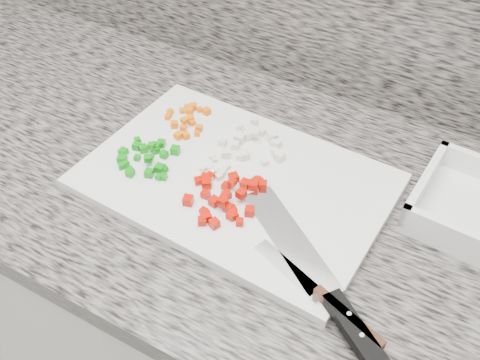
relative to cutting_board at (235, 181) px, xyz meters
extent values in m
cube|color=white|center=(-0.01, 0.02, -0.48)|extent=(3.92, 0.62, 0.86)
cube|color=#666159|center=(-0.01, 0.02, -0.03)|extent=(3.96, 0.64, 0.04)
cube|color=silver|center=(0.00, 0.00, 0.00)|extent=(0.50, 0.35, 0.02)
cube|color=#E56004|center=(-0.16, 0.06, 0.01)|extent=(0.02, 0.02, 0.01)
cube|color=#E56004|center=(-0.16, 0.12, 0.01)|extent=(0.02, 0.02, 0.01)
cube|color=#E56004|center=(-0.14, 0.07, 0.02)|extent=(0.01, 0.01, 0.01)
cube|color=#E56004|center=(-0.11, 0.06, 0.01)|extent=(0.01, 0.01, 0.01)
cube|color=#E56004|center=(-0.18, 0.08, 0.01)|extent=(0.01, 0.01, 0.01)
cube|color=#E56004|center=(-0.17, 0.10, 0.01)|extent=(0.01, 0.01, 0.01)
cube|color=#E56004|center=(-0.13, 0.04, 0.01)|extent=(0.01, 0.01, 0.01)
cube|color=#E56004|center=(-0.14, 0.09, 0.01)|extent=(0.02, 0.02, 0.01)
cube|color=#E56004|center=(-0.14, 0.06, 0.01)|extent=(0.01, 0.01, 0.01)
cube|color=#E56004|center=(-0.12, 0.04, 0.01)|extent=(0.02, 0.02, 0.01)
cube|color=#E56004|center=(-0.19, 0.09, 0.01)|extent=(0.01, 0.01, 0.01)
cube|color=#E56004|center=(-0.14, 0.12, 0.01)|extent=(0.01, 0.01, 0.01)
cube|color=#E56004|center=(-0.11, 0.07, 0.01)|extent=(0.01, 0.01, 0.01)
cube|color=#E56004|center=(-0.13, 0.08, 0.01)|extent=(0.01, 0.01, 0.01)
cube|color=#E56004|center=(-0.17, 0.12, 0.01)|extent=(0.01, 0.01, 0.01)
cube|color=#E56004|center=(-0.16, 0.11, 0.01)|extent=(0.02, 0.02, 0.01)
cube|color=#E56004|center=(-0.18, 0.07, 0.01)|extent=(0.01, 0.01, 0.01)
cube|color=#E56004|center=(-0.13, 0.12, 0.01)|extent=(0.02, 0.02, 0.01)
cube|color=silver|center=(-0.04, 0.14, 0.01)|extent=(0.02, 0.02, 0.01)
cube|color=silver|center=(-0.03, 0.11, 0.01)|extent=(0.02, 0.02, 0.01)
cube|color=silver|center=(-0.01, 0.12, 0.01)|extent=(0.01, 0.01, 0.01)
cube|color=silver|center=(-0.06, 0.06, 0.01)|extent=(0.01, 0.01, 0.01)
cube|color=silver|center=(0.04, 0.07, 0.02)|extent=(0.02, 0.02, 0.01)
cube|color=silver|center=(-0.03, 0.06, 0.01)|extent=(0.02, 0.02, 0.01)
cube|color=silver|center=(0.03, 0.05, 0.01)|extent=(0.02, 0.02, 0.01)
cube|color=silver|center=(-0.05, 0.11, 0.01)|extent=(0.01, 0.01, 0.01)
cube|color=silver|center=(0.01, 0.11, 0.02)|extent=(0.02, 0.02, 0.01)
cube|color=silver|center=(0.03, 0.08, 0.01)|extent=(0.01, 0.01, 0.01)
cube|color=silver|center=(-0.04, 0.08, 0.02)|extent=(0.02, 0.02, 0.01)
cube|color=silver|center=(0.01, 0.12, 0.01)|extent=(0.01, 0.01, 0.01)
cube|color=silver|center=(-0.01, 0.10, 0.02)|extent=(0.02, 0.02, 0.01)
cube|color=silver|center=(-0.01, 0.04, 0.01)|extent=(0.01, 0.01, 0.01)
cube|color=silver|center=(-0.04, 0.11, 0.01)|extent=(0.02, 0.02, 0.01)
cube|color=silver|center=(0.01, 0.11, 0.01)|extent=(0.01, 0.01, 0.01)
cube|color=silver|center=(-0.01, 0.05, 0.01)|extent=(0.02, 0.02, 0.01)
cube|color=silver|center=(0.03, 0.10, 0.01)|extent=(0.01, 0.01, 0.01)
cube|color=silver|center=(-0.03, 0.10, 0.02)|extent=(0.02, 0.02, 0.01)
cube|color=silver|center=(0.02, 0.10, 0.01)|extent=(0.01, 0.01, 0.01)
cube|color=silver|center=(-0.04, 0.04, 0.02)|extent=(0.02, 0.02, 0.01)
cube|color=#0B7C0C|center=(-0.17, -0.02, 0.01)|extent=(0.02, 0.02, 0.01)
cube|color=#0B7C0C|center=(-0.14, -0.05, 0.02)|extent=(0.02, 0.02, 0.01)
cube|color=#0B7C0C|center=(-0.13, -0.02, 0.01)|extent=(0.01, 0.01, 0.01)
cube|color=#0B7C0C|center=(-0.18, -0.06, 0.01)|extent=(0.02, 0.02, 0.01)
cube|color=#0B7C0C|center=(-0.19, -0.04, 0.01)|extent=(0.01, 0.01, 0.01)
cube|color=#0B7C0C|center=(-0.11, -0.05, 0.01)|extent=(0.02, 0.02, 0.01)
cube|color=#0B7C0C|center=(-0.16, -0.04, 0.01)|extent=(0.01, 0.01, 0.01)
cube|color=#0B7C0C|center=(-0.15, -0.01, 0.01)|extent=(0.02, 0.02, 0.01)
cube|color=#0B7C0C|center=(-0.10, -0.06, 0.01)|extent=(0.01, 0.01, 0.01)
cube|color=#0B7C0C|center=(-0.11, -0.06, 0.01)|extent=(0.01, 0.01, 0.01)
cube|color=#0B7C0C|center=(-0.18, -0.02, 0.01)|extent=(0.01, 0.01, 0.01)
cube|color=#0B7C0C|center=(-0.15, -0.08, 0.01)|extent=(0.02, 0.02, 0.01)
cube|color=#0B7C0C|center=(-0.17, -0.07, 0.01)|extent=(0.01, 0.01, 0.01)
cube|color=#0B7C0C|center=(-0.11, -0.04, 0.01)|extent=(0.01, 0.01, 0.01)
cube|color=#0B7C0C|center=(-0.15, -0.01, 0.01)|extent=(0.02, 0.02, 0.01)
cube|color=#0B7C0C|center=(-0.17, -0.07, 0.01)|extent=(0.01, 0.01, 0.01)
cube|color=#0B7C0C|center=(-0.15, -0.02, 0.02)|extent=(0.01, 0.01, 0.01)
cube|color=#0B7C0C|center=(-0.19, -0.01, 0.01)|extent=(0.01, 0.01, 0.01)
cube|color=#0B7C0C|center=(-0.15, 0.01, 0.01)|extent=(0.02, 0.02, 0.01)
cube|color=#0B7C0C|center=(-0.12, 0.00, 0.01)|extent=(0.02, 0.02, 0.01)
cube|color=#0B7C0C|center=(-0.15, -0.08, 0.01)|extent=(0.01, 0.01, 0.01)
cube|color=#0B7C0C|center=(-0.12, -0.07, 0.01)|extent=(0.02, 0.02, 0.01)
cube|color=#0B7C0C|center=(-0.14, -0.04, 0.02)|extent=(0.01, 0.01, 0.01)
cube|color=#B50F02|center=(0.05, 0.00, 0.01)|extent=(0.02, 0.02, 0.01)
cube|color=#B50F02|center=(-0.04, -0.03, 0.01)|extent=(0.02, 0.02, 0.01)
cube|color=#B50F02|center=(0.01, -0.11, 0.01)|extent=(0.02, 0.02, 0.01)
cube|color=#B50F02|center=(0.04, -0.08, 0.01)|extent=(0.02, 0.02, 0.01)
cube|color=#B50F02|center=(-0.02, -0.06, 0.01)|extent=(0.01, 0.01, 0.01)
cube|color=#B50F02|center=(0.04, 0.01, 0.01)|extent=(0.01, 0.01, 0.01)
cube|color=#B50F02|center=(0.03, -0.04, 0.02)|extent=(0.02, 0.02, 0.01)
cube|color=#B50F02|center=(0.04, -0.08, 0.01)|extent=(0.01, 0.01, 0.01)
cube|color=#B50F02|center=(-0.03, -0.09, 0.02)|extent=(0.02, 0.02, 0.01)
cube|color=#B50F02|center=(-0.03, -0.04, 0.02)|extent=(0.02, 0.02, 0.01)
cube|color=#B50F02|center=(0.02, -0.11, 0.01)|extent=(0.02, 0.02, 0.01)
cube|color=#B50F02|center=(0.04, 0.01, 0.01)|extent=(0.01, 0.01, 0.01)
cube|color=#B50F02|center=(0.06, -0.06, 0.01)|extent=(0.02, 0.02, 0.01)
cube|color=#B50F02|center=(0.01, -0.03, 0.02)|extent=(0.01, 0.01, 0.01)
cube|color=#B50F02|center=(0.03, -0.07, 0.01)|extent=(0.02, 0.02, 0.01)
cube|color=#B50F02|center=(0.02, -0.06, 0.02)|extent=(0.02, 0.02, 0.01)
cube|color=#B50F02|center=(0.06, -0.08, 0.01)|extent=(0.01, 0.01, 0.01)
cube|color=#B50F02|center=(0.02, -0.01, 0.01)|extent=(0.01, 0.01, 0.01)
cube|color=#B50F02|center=(0.02, -0.07, 0.03)|extent=(0.01, 0.01, 0.01)
cube|color=#B50F02|center=(0.00, -0.03, 0.01)|extent=(0.01, 0.01, 0.01)
cube|color=#B50F02|center=(0.00, -0.09, 0.01)|extent=(0.01, 0.01, 0.01)
cube|color=#B50F02|center=(0.04, -0.01, 0.02)|extent=(0.02, 0.02, 0.01)
cube|color=#B50F02|center=(0.00, -0.01, 0.02)|extent=(0.02, 0.02, 0.01)
cube|color=#B50F02|center=(-0.03, -0.03, 0.01)|extent=(0.02, 0.02, 0.01)
cube|color=#B50F02|center=(-0.04, -0.04, 0.01)|extent=(0.02, 0.02, 0.01)
cube|color=#B50F02|center=(0.03, -0.07, 0.01)|extent=(0.01, 0.01, 0.01)
cube|color=#B50F02|center=(-0.03, -0.02, 0.01)|extent=(0.01, 0.01, 0.01)
cube|color=#B50F02|center=(0.01, -0.10, 0.02)|extent=(0.02, 0.02, 0.01)
cube|color=#B50F02|center=(0.00, -0.07, 0.02)|extent=(0.02, 0.02, 0.01)
cube|color=beige|center=(-0.04, -0.01, 0.01)|extent=(0.01, 0.01, 0.01)
cube|color=beige|center=(-0.04, -0.01, 0.01)|extent=(0.01, 0.01, 0.01)
cube|color=beige|center=(-0.02, -0.01, 0.01)|extent=(0.01, 0.01, 0.01)
cube|color=beige|center=(-0.05, 0.00, 0.01)|extent=(0.01, 0.01, 0.01)
cube|color=beige|center=(-0.02, 0.01, 0.01)|extent=(0.01, 0.01, 0.01)
cube|color=beige|center=(-0.03, 0.00, 0.01)|extent=(0.01, 0.01, 0.01)
cube|color=beige|center=(-0.05, -0.01, 0.01)|extent=(0.01, 0.01, 0.01)
cube|color=beige|center=(-0.02, 0.00, 0.01)|extent=(0.01, 0.01, 0.01)
cube|color=beige|center=(-0.06, 0.02, 0.01)|extent=(0.01, 0.01, 0.01)
cube|color=beige|center=(-0.05, 0.02, 0.01)|extent=(0.01, 0.01, 0.01)
cube|color=beige|center=(-0.03, -0.02, 0.01)|extent=(0.01, 0.01, 0.01)
cube|color=beige|center=(-0.04, -0.02, 0.01)|extent=(0.01, 0.01, 0.01)
cube|color=beige|center=(-0.02, -0.02, 0.01)|extent=(0.01, 0.01, 0.01)
cube|color=silver|center=(0.13, -0.08, 0.01)|extent=(0.20, 0.16, 0.00)
cube|color=black|center=(0.28, -0.18, 0.02)|extent=(0.13, 0.10, 0.02)
cylinder|color=silver|center=(0.28, -0.18, 0.02)|extent=(0.01, 0.01, 0.00)
cube|color=silver|center=(0.15, -0.12, 0.01)|extent=(0.11, 0.06, 0.00)
cube|color=#411F10|center=(0.25, -0.16, 0.02)|extent=(0.11, 0.05, 0.02)
cylinder|color=silver|center=(0.25, -0.16, 0.02)|extent=(0.01, 0.01, 0.00)
cube|color=silver|center=(0.27, 0.12, 0.02)|extent=(0.03, 0.18, 0.04)
camera|label=1|loc=(0.31, -0.54, 0.61)|focal=40.00mm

